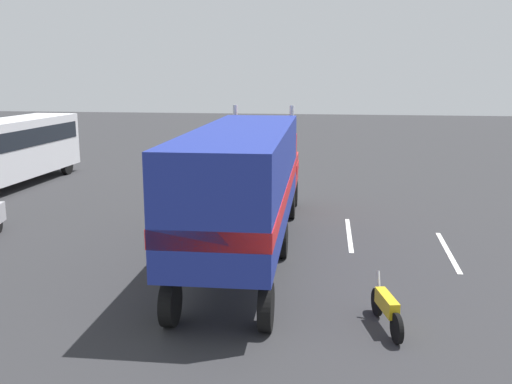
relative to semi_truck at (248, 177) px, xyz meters
name	(u,v)px	position (x,y,z in m)	size (l,w,h in m)	color
ground_plane	(262,215)	(5.27, 0.25, -2.52)	(120.00, 120.00, 0.00)	#2D2D30
lane_stripe_near	(349,234)	(2.82, -3.25, -2.52)	(4.40, 0.16, 0.01)	silver
lane_stripe_mid	(448,251)	(1.26, -6.41, -2.52)	(4.40, 0.16, 0.01)	silver
semi_truck	(248,177)	(0.00, 0.00, 0.00)	(14.24, 3.29, 4.50)	red
person_bystander	(179,210)	(1.98, 2.80, -1.63)	(0.34, 0.46, 1.63)	#2D3347
parked_bus	(5,147)	(9.14, 13.81, -0.46)	(11.02, 2.68, 3.40)	silver
motorcycle	(386,308)	(-4.84, -3.94, -2.04)	(2.08, 0.58, 1.12)	black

